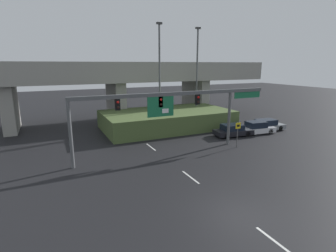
% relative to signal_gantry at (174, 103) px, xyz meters
% --- Properties ---
extents(ground_plane, '(160.00, 160.00, 0.00)m').
position_rel_signal_gantry_xyz_m(ground_plane, '(-1.39, -10.76, -4.66)').
color(ground_plane, black).
extents(lane_markings, '(0.14, 33.97, 0.01)m').
position_rel_signal_gantry_xyz_m(lane_markings, '(-1.39, 2.40, -4.66)').
color(lane_markings, silver).
rests_on(lane_markings, ground).
extents(signal_gantry, '(19.16, 0.44, 5.64)m').
position_rel_signal_gantry_xyz_m(signal_gantry, '(0.00, 0.00, 0.00)').
color(signal_gantry, '#515456').
rests_on(signal_gantry, ground).
extents(speed_limit_sign, '(0.60, 0.11, 2.58)m').
position_rel_signal_gantry_xyz_m(speed_limit_sign, '(6.26, -1.33, -2.98)').
color(speed_limit_sign, '#4C4C4C').
rests_on(speed_limit_sign, ground).
extents(highway_light_pole_near, '(0.70, 0.36, 13.07)m').
position_rel_signal_gantry_xyz_m(highway_light_pole_near, '(3.06, 10.43, 2.24)').
color(highway_light_pole_near, '#515456').
rests_on(highway_light_pole_near, ground).
extents(highway_light_pole_far, '(0.70, 0.36, 12.91)m').
position_rel_signal_gantry_xyz_m(highway_light_pole_far, '(9.07, 11.18, 2.17)').
color(highway_light_pole_far, '#515456').
rests_on(highway_light_pole_far, ground).
extents(overpass_bridge, '(46.26, 8.07, 8.35)m').
position_rel_signal_gantry_xyz_m(overpass_bridge, '(-1.39, 15.98, 1.24)').
color(overpass_bridge, gray).
rests_on(overpass_bridge, ground).
extents(grass_embankment, '(16.18, 8.73, 2.23)m').
position_rel_signal_gantry_xyz_m(grass_embankment, '(3.52, 9.16, -3.55)').
color(grass_embankment, '#4C6033').
rests_on(grass_embankment, ground).
extents(parked_sedan_near_right, '(4.57, 2.36, 1.35)m').
position_rel_signal_gantry_xyz_m(parked_sedan_near_right, '(8.71, 2.36, -4.03)').
color(parked_sedan_near_right, black).
rests_on(parked_sedan_near_right, ground).
extents(parked_sedan_mid_right, '(4.39, 2.19, 1.46)m').
position_rel_signal_gantry_xyz_m(parked_sedan_mid_right, '(11.94, 2.00, -3.99)').
color(parked_sedan_mid_right, silver).
rests_on(parked_sedan_mid_right, ground).
extents(parked_sedan_far_right, '(4.74, 2.04, 1.42)m').
position_rel_signal_gantry_xyz_m(parked_sedan_far_right, '(14.02, 2.55, -4.01)').
color(parked_sedan_far_right, gray).
rests_on(parked_sedan_far_right, ground).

